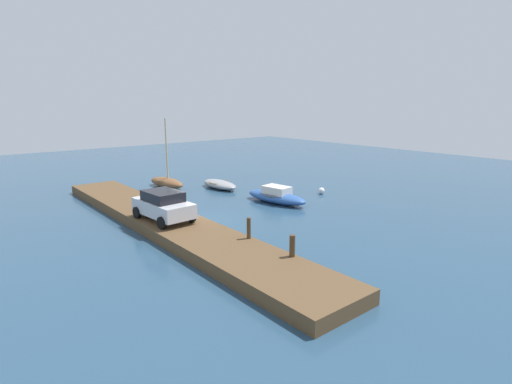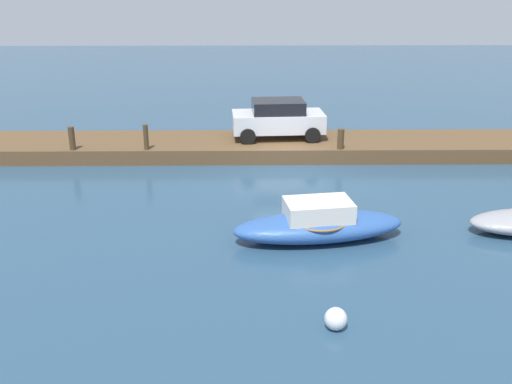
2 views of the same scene
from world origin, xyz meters
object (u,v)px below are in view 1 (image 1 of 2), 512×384
object	(u,v)px
mooring_post_mid_west	(249,228)
motorboat_blue	(276,196)
rowboat_brown	(167,182)
marker_buoy	(321,191)
mooring_post_west	(171,200)
rowboat_grey	(220,184)
mooring_post_mid_east	(292,246)
parked_car	(163,205)

from	to	relation	value
mooring_post_mid_west	motorboat_blue	bearing A→B (deg)	130.04
rowboat_brown	marker_buoy	xyz separation A→B (m)	(9.63, 8.01, -0.20)
mooring_post_west	marker_buoy	distance (m)	11.82
motorboat_blue	mooring_post_mid_west	bearing A→B (deg)	-58.40
rowboat_brown	marker_buoy	world-z (taller)	rowboat_brown
mooring_post_west	mooring_post_mid_west	world-z (taller)	mooring_post_mid_west
rowboat_grey	marker_buoy	size ratio (longest dim) A/B	8.03
mooring_post_west	mooring_post_mid_east	size ratio (longest dim) A/B	0.87
parked_car	marker_buoy	size ratio (longest dim) A/B	7.92
mooring_post_mid_west	mooring_post_west	bearing A→B (deg)	180.00
motorboat_blue	mooring_post_mid_east	distance (m)	11.47
mooring_post_west	motorboat_blue	bearing A→B (deg)	76.89
rowboat_brown	rowboat_grey	size ratio (longest dim) A/B	1.41
rowboat_grey	marker_buoy	world-z (taller)	rowboat_grey
mooring_post_west	parked_car	size ratio (longest dim) A/B	0.21
motorboat_blue	mooring_post_mid_east	size ratio (longest dim) A/B	5.51
marker_buoy	mooring_post_mid_east	bearing A→B (deg)	-52.95
parked_car	rowboat_grey	bearing A→B (deg)	126.47
rowboat_grey	mooring_post_mid_west	bearing A→B (deg)	-29.11
mooring_post_mid_west	mooring_post_mid_east	xyz separation A→B (m)	(2.91, 0.00, -0.04)
rowboat_grey	mooring_post_mid_east	size ratio (longest dim) A/B	4.29
mooring_post_mid_east	marker_buoy	size ratio (longest dim) A/B	1.87
motorboat_blue	mooring_post_west	xyz separation A→B (m)	(-1.67, -7.16, 0.52)
motorboat_blue	rowboat_grey	xyz separation A→B (m)	(-6.45, -0.39, -0.15)
parked_car	mooring_post_mid_east	bearing A→B (deg)	8.01
rowboat_brown	parked_car	distance (m)	11.59
rowboat_grey	mooring_post_west	size ratio (longest dim) A/B	4.91
motorboat_blue	mooring_post_mid_east	xyz separation A→B (m)	(8.93, -7.16, 0.58)
motorboat_blue	mooring_post_mid_east	bearing A→B (deg)	-47.17
parked_car	marker_buoy	xyz separation A→B (m)	(-0.60, 13.36, -1.19)
motorboat_blue	marker_buoy	bearing A→B (deg)	79.82
motorboat_blue	marker_buoy	world-z (taller)	motorboat_blue
mooring_post_west	rowboat_brown	bearing A→B (deg)	155.04
rowboat_brown	motorboat_blue	size ratio (longest dim) A/B	1.10
rowboat_brown	marker_buoy	size ratio (longest dim) A/B	11.35
mooring_post_west	rowboat_grey	bearing A→B (deg)	125.17
motorboat_blue	rowboat_brown	bearing A→B (deg)	-168.09
rowboat_brown	parked_car	size ratio (longest dim) A/B	1.43
motorboat_blue	mooring_post_west	bearing A→B (deg)	-111.55
marker_buoy	rowboat_grey	bearing A→B (deg)	-143.47
rowboat_grey	marker_buoy	bearing A→B (deg)	35.95
motorboat_blue	parked_car	xyz separation A→B (m)	(0.74, -8.87, 0.95)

